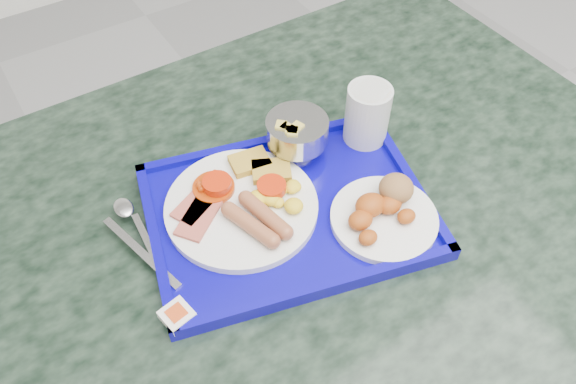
# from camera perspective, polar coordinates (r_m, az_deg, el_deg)

# --- Properties ---
(table) EXTENTS (1.28, 0.86, 0.80)m
(table) POSITION_cam_1_polar(r_m,az_deg,el_deg) (1.01, -1.52, -9.87)
(table) COLOR slate
(table) RESTS_ON floor
(tray) EXTENTS (0.47, 0.39, 0.02)m
(tray) POSITION_cam_1_polar(r_m,az_deg,el_deg) (0.83, 0.00, -2.01)
(tray) COLOR #080397
(tray) RESTS_ON table
(main_plate) EXTENTS (0.23, 0.23, 0.04)m
(main_plate) POSITION_cam_1_polar(r_m,az_deg,el_deg) (0.83, -4.42, -1.07)
(main_plate) COLOR white
(main_plate) RESTS_ON tray
(bread_plate) EXTENTS (0.16, 0.16, 0.05)m
(bread_plate) POSITION_cam_1_polar(r_m,az_deg,el_deg) (0.82, 9.75, -1.87)
(bread_plate) COLOR white
(bread_plate) RESTS_ON tray
(fruit_bowl) EXTENTS (0.10, 0.10, 0.07)m
(fruit_bowl) POSITION_cam_1_polar(r_m,az_deg,el_deg) (0.88, 0.89, 6.13)
(fruit_bowl) COLOR #B0B0B2
(fruit_bowl) RESTS_ON tray
(juice_cup) EXTENTS (0.07, 0.07, 0.10)m
(juice_cup) POSITION_cam_1_polar(r_m,az_deg,el_deg) (0.91, 8.08, 7.98)
(juice_cup) COLOR silver
(juice_cup) RESTS_ON tray
(spoon) EXTENTS (0.03, 0.17, 0.01)m
(spoon) POSITION_cam_1_polar(r_m,az_deg,el_deg) (0.85, -15.71, -2.56)
(spoon) COLOR #B0B0B2
(spoon) RESTS_ON tray
(knife) EXTENTS (0.05, 0.16, 0.00)m
(knife) POSITION_cam_1_polar(r_m,az_deg,el_deg) (0.81, -14.72, -5.92)
(knife) COLOR #B0B0B2
(knife) RESTS_ON tray
(jam_packet) EXTENTS (0.04, 0.04, 0.01)m
(jam_packet) POSITION_cam_1_polar(r_m,az_deg,el_deg) (0.74, -11.21, -12.18)
(jam_packet) COLOR white
(jam_packet) RESTS_ON tray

